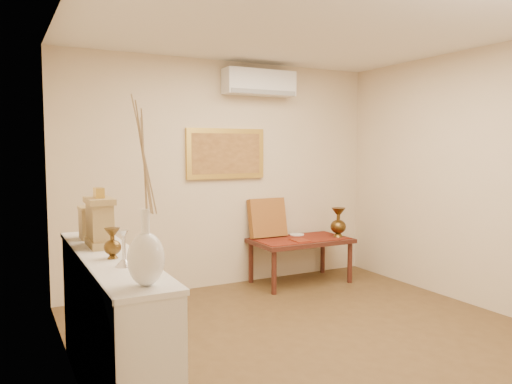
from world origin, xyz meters
TOP-DOWN VIEW (x-y plane):
  - floor at (0.00, 0.00)m, footprint 4.50×4.50m
  - ceiling at (0.00, 0.00)m, footprint 4.50×4.50m
  - wall_back at (0.00, 2.25)m, footprint 4.00×0.02m
  - wall_left at (-2.00, 0.00)m, footprint 0.02×4.50m
  - wall_right at (2.00, 0.00)m, footprint 0.02×4.50m
  - white_vase at (-1.81, -0.85)m, footprint 0.19×0.19m
  - candlestick at (-1.81, -0.38)m, footprint 0.10×0.10m
  - brass_urn_small at (-1.83, -0.14)m, footprint 0.11×0.11m
  - table_cloth at (0.85, 1.88)m, footprint 1.14×0.59m
  - brass_urn_tall at (1.32, 1.75)m, footprint 0.20×0.20m
  - plate at (0.93, 2.09)m, footprint 0.19×0.19m
  - menu at (0.75, 1.74)m, footprint 0.19×0.26m
  - cushion at (0.52, 2.14)m, footprint 0.48×0.20m
  - display_ledge at (-1.82, 0.00)m, footprint 0.37×2.02m
  - mantel_clock at (-1.82, 0.30)m, footprint 0.17×0.36m
  - wooden_chest at (-1.83, 0.65)m, footprint 0.16×0.21m
  - low_table at (0.85, 1.88)m, footprint 1.20×0.70m
  - painting at (0.00, 2.22)m, footprint 1.00×0.06m
  - ac_unit at (0.40, 2.12)m, footprint 0.90×0.25m

SIDE VIEW (x-z plane):
  - floor at x=0.00m, z-range 0.00..0.00m
  - low_table at x=0.85m, z-range 0.21..0.76m
  - display_ledge at x=-1.82m, z-range 0.00..0.98m
  - table_cloth at x=0.85m, z-range 0.55..0.56m
  - plate at x=0.93m, z-range 0.56..0.57m
  - menu at x=0.75m, z-range 0.56..0.57m
  - brass_urn_tall at x=1.32m, z-range 0.56..1.00m
  - cushion at x=0.52m, z-range 0.55..1.05m
  - candlestick at x=-1.81m, z-range 0.98..1.19m
  - brass_urn_small at x=-1.83m, z-range 0.98..1.22m
  - wooden_chest at x=-1.83m, z-range 0.98..1.22m
  - mantel_clock at x=-1.82m, z-range 0.95..1.36m
  - wall_back at x=0.00m, z-range 0.00..2.70m
  - wall_left at x=-2.00m, z-range 0.00..2.70m
  - wall_right at x=2.00m, z-range 0.00..2.70m
  - white_vase at x=-1.81m, z-range 0.98..1.95m
  - painting at x=0.00m, z-range 1.30..1.90m
  - ac_unit at x=0.40m, z-range 2.30..2.60m
  - ceiling at x=0.00m, z-range 2.70..2.70m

